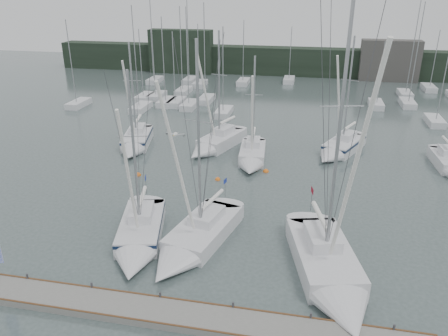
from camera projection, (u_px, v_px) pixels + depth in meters
The scene contains 17 objects.
ground at pixel (213, 264), 26.99m from camera, with size 160.00×160.00×0.00m, color #42514F.
dock at pixel (191, 317), 22.40m from camera, with size 24.00×2.00×0.40m, color slate.
far_treeline at pixel (287, 61), 81.92m from camera, with size 90.00×4.00×5.00m, color black.
far_building_left at pixel (181, 51), 83.23m from camera, with size 12.00×3.00×8.00m, color black.
far_building_right at pixel (389, 61), 76.40m from camera, with size 10.00×3.00×7.00m, color #45433F.
mast_forest at pixel (276, 96), 65.38m from camera, with size 57.96×27.15×14.82m.
sailboat_near_left at pixel (138, 240), 28.45m from camera, with size 4.72×9.23×12.32m.
sailboat_near_center at pixel (189, 246), 27.94m from camera, with size 5.01×9.80×14.24m.
sailboat_near_right at pixel (333, 279), 24.62m from camera, with size 5.64×10.76×17.24m.
sailboat_mid_a at pixel (135, 143), 45.54m from camera, with size 4.19×8.52×11.58m.
sailboat_mid_b at pixel (213, 145), 45.14m from camera, with size 5.32×8.90×12.70m.
sailboat_mid_c at pixel (252, 158), 41.73m from camera, with size 2.97×7.68×10.77m.
sailboat_mid_d at pixel (338, 149), 43.94m from camera, with size 5.73×8.52×12.36m.
buoy_a at pixel (218, 180), 38.54m from camera, with size 0.48×0.48×0.48m, color orange.
buoy_b at pixel (266, 172), 40.18m from camera, with size 0.54×0.54×0.54m, color orange.
buoy_c at pixel (138, 175), 39.42m from camera, with size 0.55×0.55×0.55m, color orange.
seagull at pixel (175, 134), 24.46m from camera, with size 1.07×0.49×0.21m.
Camera 1 is at (5.18, -21.93, 16.01)m, focal length 35.00 mm.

